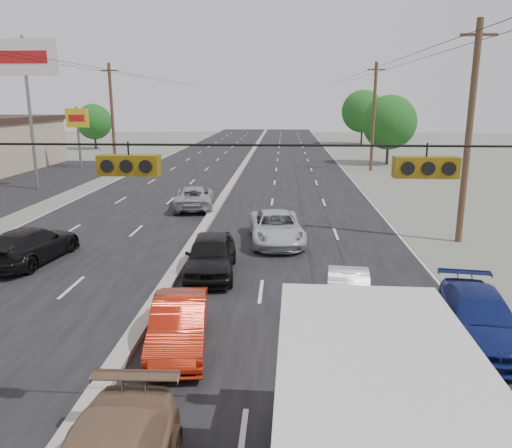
% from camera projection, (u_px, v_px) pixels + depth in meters
% --- Properties ---
extents(ground, '(200.00, 200.00, 0.00)m').
position_uv_depth(ground, '(72.00, 438.00, 9.93)').
color(ground, '#606356').
rests_on(ground, ground).
extents(road_surface, '(20.00, 160.00, 0.02)m').
position_uv_depth(road_surface, '(231.00, 186.00, 39.01)').
color(road_surface, black).
rests_on(road_surface, ground).
extents(center_median, '(0.50, 160.00, 0.20)m').
position_uv_depth(center_median, '(231.00, 185.00, 38.98)').
color(center_median, gray).
rests_on(center_median, ground).
extents(utility_pole_left_c, '(1.60, 0.30, 10.00)m').
position_uv_depth(utility_pole_left_c, '(112.00, 116.00, 48.15)').
color(utility_pole_left_c, '#422D1E').
rests_on(utility_pole_left_c, ground).
extents(utility_pole_right_b, '(1.60, 0.30, 10.00)m').
position_uv_depth(utility_pole_right_b, '(469.00, 133.00, 22.56)').
color(utility_pole_right_b, '#422D1E').
rests_on(utility_pole_right_b, ground).
extents(utility_pole_right_c, '(1.60, 0.30, 10.00)m').
position_uv_depth(utility_pole_right_c, '(374.00, 116.00, 46.79)').
color(utility_pole_right_c, '#422D1E').
rests_on(utility_pole_right_c, ground).
extents(traffic_signals, '(25.00, 0.30, 0.54)m').
position_uv_depth(traffic_signals, '(123.00, 163.00, 8.53)').
color(traffic_signals, black).
rests_on(traffic_signals, ground).
extents(pole_sign_billboard, '(5.00, 0.25, 11.00)m').
position_uv_depth(pole_sign_billboard, '(25.00, 67.00, 35.73)').
color(pole_sign_billboard, slate).
rests_on(pole_sign_billboard, ground).
extents(pole_sign_far, '(2.20, 0.25, 6.00)m').
position_uv_depth(pole_sign_far, '(77.00, 123.00, 48.51)').
color(pole_sign_far, slate).
rests_on(pole_sign_far, ground).
extents(tree_left_far, '(4.80, 4.80, 6.12)m').
position_uv_depth(tree_left_far, '(94.00, 122.00, 68.39)').
color(tree_left_far, '#382619').
rests_on(tree_left_far, ground).
extents(tree_right_mid, '(5.60, 5.60, 7.14)m').
position_uv_depth(tree_right_mid, '(389.00, 122.00, 51.68)').
color(tree_right_mid, '#382619').
rests_on(tree_right_mid, ground).
extents(tree_right_far, '(6.40, 6.40, 8.16)m').
position_uv_depth(tree_right_far, '(363.00, 111.00, 75.71)').
color(tree_right_far, '#382619').
rests_on(tree_right_far, ground).
extents(red_sedan, '(1.91, 4.22, 1.34)m').
position_uv_depth(red_sedan, '(179.00, 325.00, 13.37)').
color(red_sedan, '#A41C0A').
rests_on(red_sedan, ground).
extents(black_suv, '(2.72, 5.29, 1.43)m').
position_uv_depth(black_suv, '(444.00, 443.00, 8.69)').
color(black_suv, black).
rests_on(black_suv, ground).
extents(queue_car_a, '(2.10, 4.64, 1.55)m').
position_uv_depth(queue_car_a, '(211.00, 255.00, 19.08)').
color(queue_car_a, black).
rests_on(queue_car_a, ground).
extents(queue_car_b, '(1.68, 3.85, 1.23)m').
position_uv_depth(queue_car_b, '(348.00, 293.00, 15.75)').
color(queue_car_b, white).
rests_on(queue_car_b, ground).
extents(queue_car_c, '(2.90, 5.37, 1.43)m').
position_uv_depth(queue_car_c, '(276.00, 228.00, 23.42)').
color(queue_car_c, silver).
rests_on(queue_car_c, ground).
extents(queue_car_d, '(2.50, 4.86, 1.35)m').
position_uv_depth(queue_car_d, '(479.00, 318.00, 13.79)').
color(queue_car_d, navy).
rests_on(queue_car_d, ground).
extents(oncoming_near, '(2.65, 5.24, 1.46)m').
position_uv_depth(oncoming_near, '(31.00, 245.00, 20.57)').
color(oncoming_near, black).
rests_on(oncoming_near, ground).
extents(oncoming_far, '(2.94, 5.26, 1.39)m').
position_uv_depth(oncoming_far, '(194.00, 197.00, 30.90)').
color(oncoming_far, '#93959A').
rests_on(oncoming_far, ground).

